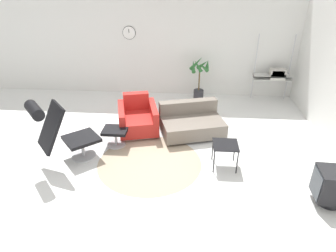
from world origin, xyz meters
name	(u,v)px	position (x,y,z in m)	size (l,w,h in m)	color
ground_plane	(155,155)	(0.00, 0.00, 0.00)	(12.00, 12.00, 0.00)	white
wall_back	(168,42)	(0.00, 3.15, 1.40)	(12.00, 0.09, 2.80)	silver
round_rug	(150,163)	(-0.06, -0.25, 0.00)	(1.86, 1.86, 0.01)	tan
lounge_chair	(59,129)	(-1.57, -0.36, 0.70)	(1.13, 1.07, 1.22)	#BCBCC1
ottoman	(115,133)	(-0.80, 0.31, 0.27)	(0.47, 0.40, 0.36)	#BCBCC1
armchair_red	(138,119)	(-0.46, 0.94, 0.27)	(0.98, 1.06, 0.73)	silver
couch_low	(191,123)	(0.67, 0.92, 0.23)	(1.43, 1.18, 0.62)	black
side_table	(225,147)	(1.25, -0.24, 0.40)	(0.43, 0.43, 0.45)	black
crt_television	(333,186)	(2.72, -1.07, 0.32)	(0.52, 0.45, 0.58)	black
potted_plant	(200,79)	(0.85, 2.74, 0.57)	(0.53, 0.54, 1.15)	#333338
shelf_unit	(275,74)	(2.76, 2.85, 0.70)	(0.93, 0.28, 1.67)	#BCBCC1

